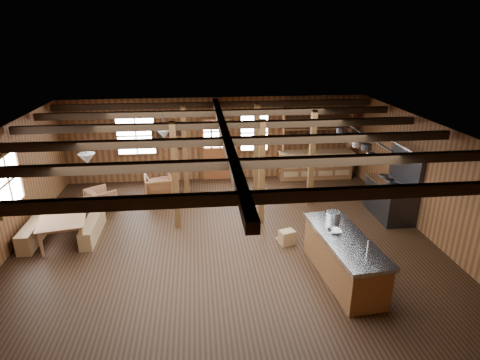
{
  "coord_description": "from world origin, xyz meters",
  "views": [
    {
      "loc": [
        -0.61,
        -8.57,
        4.88
      ],
      "look_at": [
        0.47,
        1.26,
        1.13
      ],
      "focal_mm": 30.0,
      "sensor_mm": 36.0,
      "label": 1
    }
  ],
  "objects_px": {
    "dining_table": "(67,225)",
    "armchair_b": "(158,188)",
    "commercial_range": "(393,194)",
    "armchair_a": "(159,185)",
    "armchair_c": "(101,199)",
    "kitchen_island": "(344,257)"
  },
  "relations": [
    {
      "from": "commercial_range",
      "to": "armchair_c",
      "type": "distance_m",
      "value": 8.17
    },
    {
      "from": "commercial_range",
      "to": "armchair_b",
      "type": "height_order",
      "value": "commercial_range"
    },
    {
      "from": "armchair_c",
      "to": "armchair_b",
      "type": "bearing_deg",
      "value": -108.95
    },
    {
      "from": "dining_table",
      "to": "armchair_a",
      "type": "bearing_deg",
      "value": -50.51
    },
    {
      "from": "commercial_range",
      "to": "dining_table",
      "type": "bearing_deg",
      "value": -177.97
    },
    {
      "from": "commercial_range",
      "to": "armchair_a",
      "type": "xyz_separation_m",
      "value": [
        -6.49,
        2.17,
        -0.31
      ]
    },
    {
      "from": "commercial_range",
      "to": "armchair_a",
      "type": "distance_m",
      "value": 6.85
    },
    {
      "from": "armchair_b",
      "to": "armchair_c",
      "type": "distance_m",
      "value": 1.68
    },
    {
      "from": "armchair_a",
      "to": "commercial_range",
      "type": "bearing_deg",
      "value": 144.79
    },
    {
      "from": "commercial_range",
      "to": "armchair_c",
      "type": "height_order",
      "value": "commercial_range"
    },
    {
      "from": "dining_table",
      "to": "armchair_a",
      "type": "xyz_separation_m",
      "value": [
        2.06,
        2.47,
        0.02
      ]
    },
    {
      "from": "dining_table",
      "to": "armchair_b",
      "type": "bearing_deg",
      "value": -54.1
    },
    {
      "from": "commercial_range",
      "to": "armchair_a",
      "type": "bearing_deg",
      "value": 161.54
    },
    {
      "from": "dining_table",
      "to": "armchair_b",
      "type": "distance_m",
      "value": 3.0
    },
    {
      "from": "dining_table",
      "to": "armchair_b",
      "type": "relative_size",
      "value": 2.34
    },
    {
      "from": "kitchen_island",
      "to": "armchair_c",
      "type": "distance_m",
      "value": 6.98
    },
    {
      "from": "dining_table",
      "to": "armchair_a",
      "type": "relative_size",
      "value": 2.44
    },
    {
      "from": "kitchen_island",
      "to": "dining_table",
      "type": "xyz_separation_m",
      "value": [
        -6.18,
        2.43,
        -0.15
      ]
    },
    {
      "from": "armchair_b",
      "to": "armchair_c",
      "type": "height_order",
      "value": "armchair_b"
    },
    {
      "from": "dining_table",
      "to": "armchair_c",
      "type": "distance_m",
      "value": 1.68
    },
    {
      "from": "commercial_range",
      "to": "dining_table",
      "type": "distance_m",
      "value": 8.56
    },
    {
      "from": "armchair_a",
      "to": "armchair_c",
      "type": "height_order",
      "value": "armchair_a"
    }
  ]
}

